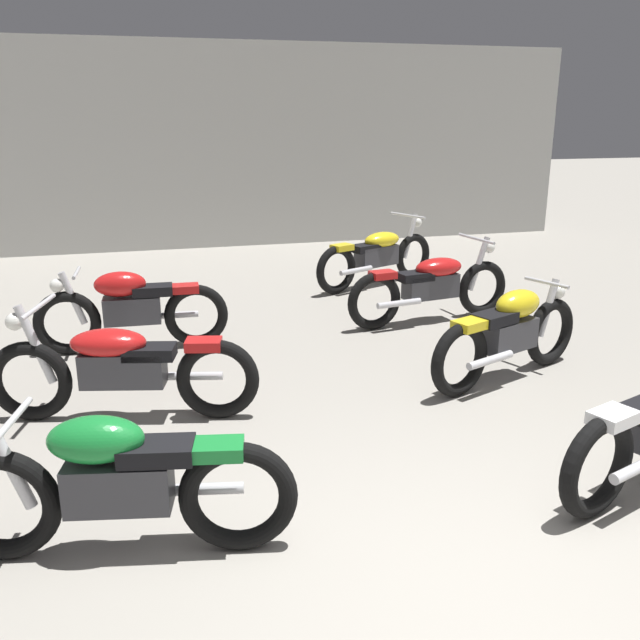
# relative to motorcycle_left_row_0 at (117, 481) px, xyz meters

# --- Properties ---
(ground_plane) EXTENTS (60.00, 60.00, 0.00)m
(ground_plane) POSITION_rel_motorcycle_left_row_0_xyz_m (1.79, -0.99, -0.46)
(ground_plane) COLOR gray
(back_wall) EXTENTS (13.43, 0.24, 3.60)m
(back_wall) POSITION_rel_motorcycle_left_row_0_xyz_m (1.79, 9.18, 1.34)
(back_wall) COLOR #B2B2AD
(back_wall) RESTS_ON ground
(motorcycle_left_row_0) EXTENTS (1.95, 0.59, 0.88)m
(motorcycle_left_row_0) POSITION_rel_motorcycle_left_row_0_xyz_m (0.00, 0.00, 0.00)
(motorcycle_left_row_0) COLOR black
(motorcycle_left_row_0) RESTS_ON ground
(motorcycle_left_row_1) EXTENTS (2.13, 0.79, 0.97)m
(motorcycle_left_row_1) POSITION_rel_motorcycle_left_row_0_xyz_m (0.01, 1.84, -0.01)
(motorcycle_left_row_1) COLOR black
(motorcycle_left_row_1) RESTS_ON ground
(motorcycle_left_row_2) EXTENTS (1.97, 0.48, 0.88)m
(motorcycle_left_row_2) POSITION_rel_motorcycle_left_row_0_xyz_m (0.10, 3.57, 0.00)
(motorcycle_left_row_2) COLOR black
(motorcycle_left_row_2) RESTS_ON ground
(motorcycle_right_row_1) EXTENTS (1.87, 0.83, 0.88)m
(motorcycle_right_row_1) POSITION_rel_motorcycle_left_row_0_xyz_m (3.45, 1.81, 0.00)
(motorcycle_right_row_1) COLOR black
(motorcycle_right_row_1) RESTS_ON ground
(motorcycle_right_row_2) EXTENTS (2.16, 0.72, 0.97)m
(motorcycle_right_row_2) POSITION_rel_motorcycle_left_row_0_xyz_m (3.52, 3.69, -0.01)
(motorcycle_right_row_2) COLOR black
(motorcycle_right_row_2) RESTS_ON ground
(motorcycle_right_row_3) EXTENTS (2.03, 1.05, 0.97)m
(motorcycle_right_row_3) POSITION_rel_motorcycle_left_row_0_xyz_m (3.50, 5.53, -0.01)
(motorcycle_right_row_3) COLOR black
(motorcycle_right_row_3) RESTS_ON ground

